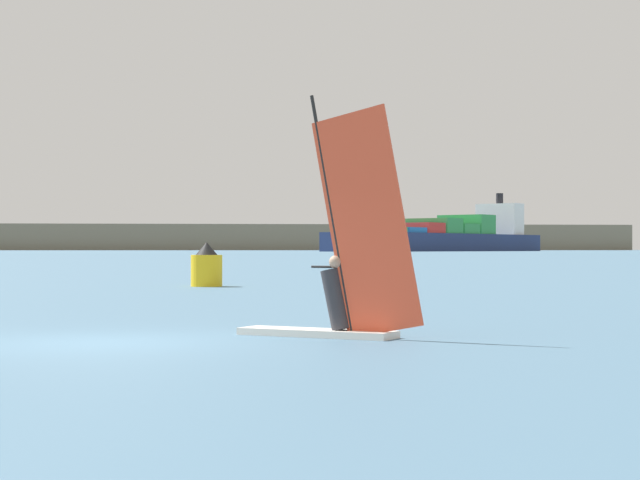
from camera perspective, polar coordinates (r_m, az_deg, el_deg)
name	(u,v)px	position (r m, az deg, el deg)	size (l,w,h in m)	color
ground_plane	(105,343)	(17.13, -11.35, -5.37)	(4000.00, 4000.00, 0.00)	#476B84
windsurfer	(341,278)	(17.72, 1.12, -2.02)	(2.83, 2.29, 4.05)	white
cargo_ship	(445,237)	(565.51, 6.67, 0.15)	(144.28, 134.01, 32.80)	navy
distant_headland	(132,238)	(1011.34, -9.98, 0.08)	(857.38, 265.60, 21.46)	#756B56
channel_buoy	(207,267)	(41.64, -6.05, -1.44)	(1.21, 1.21, 1.72)	yellow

